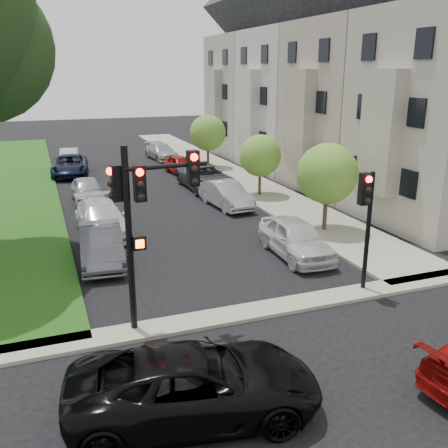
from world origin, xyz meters
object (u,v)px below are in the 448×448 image
object	(u,v)px
traffic_signal_main	(143,206)
car_parked_7	(87,190)
small_tree_a	(327,174)
car_parked_0	(296,238)
car_parked_9	(69,157)
small_tree_c	(208,133)
car_parked_2	(206,177)
car_parked_5	(101,245)
car_parked_3	(181,165)
car_parked_6	(101,218)
small_tree_b	(260,156)
traffic_signal_secondary	(366,210)
car_parked_1	(226,194)
car_parked_8	(70,165)
car_cross_near	(195,384)
car_parked_4	(161,152)

from	to	relation	value
traffic_signal_main	car_parked_7	size ratio (longest dim) A/B	1.30
small_tree_a	car_parked_0	world-z (taller)	small_tree_a
car_parked_7	car_parked_9	distance (m)	12.45
small_tree_c	car_parked_2	xyz separation A→B (m)	(-2.36, -6.53, -1.93)
car_parked_0	car_parked_5	world-z (taller)	car_parked_0
car_parked_9	car_parked_2	bearing A→B (deg)	-51.06
car_parked_2	car_parked_3	distance (m)	5.18
car_parked_6	car_parked_7	xyz separation A→B (m)	(-0.01, 6.04, -0.03)
small_tree_b	car_parked_7	xyz separation A→B (m)	(-9.69, 2.15, -1.73)
traffic_signal_secondary	car_parked_3	distance (m)	21.58
traffic_signal_secondary	car_parked_9	xyz separation A→B (m)	(-7.45, 27.95, -2.23)
car_parked_9	car_parked_1	bearing A→B (deg)	-59.86
car_parked_0	car_parked_3	size ratio (longest dim) A/B	1.14
small_tree_b	small_tree_a	bearing A→B (deg)	-90.00
car_parked_3	car_parked_8	size ratio (longest dim) A/B	0.74
car_cross_near	car_parked_3	bearing A→B (deg)	-5.61
traffic_signal_secondary	car_cross_near	distance (m)	8.46
car_parked_5	car_parked_6	world-z (taller)	car_parked_5
small_tree_a	car_parked_6	distance (m)	10.44
small_tree_b	car_parked_5	size ratio (longest dim) A/B	0.82
car_parked_8	small_tree_a	bearing A→B (deg)	-54.27
car_cross_near	car_parked_0	size ratio (longest dim) A/B	1.23
small_tree_b	car_parked_6	xyz separation A→B (m)	(-9.68, -3.90, -1.71)
car_parked_7	car_parked_0	bearing A→B (deg)	-59.27
small_tree_a	car_parked_6	xyz separation A→B (m)	(-9.68, 3.34, -2.01)
car_parked_4	car_parked_7	size ratio (longest dim) A/B	1.08
small_tree_b	car_parked_2	xyz separation A→B (m)	(-2.36, 2.94, -1.68)
car_parked_8	traffic_signal_main	bearing A→B (deg)	-82.84
small_tree_c	car_parked_3	bearing A→B (deg)	-151.66
small_tree_a	car_parked_2	distance (m)	10.63
traffic_signal_main	car_parked_2	xyz separation A→B (m)	(7.22, 16.24, -2.92)
traffic_signal_secondary	car_parked_0	distance (m)	4.35
car_parked_7	traffic_signal_secondary	bearing A→B (deg)	-64.48
car_parked_3	car_parked_4	xyz separation A→B (m)	(0.16, 6.64, -0.02)
traffic_signal_main	car_parked_1	world-z (taller)	traffic_signal_main
car_parked_3	car_parked_4	distance (m)	6.65
small_tree_a	traffic_signal_secondary	size ratio (longest dim) A/B	1.00
small_tree_b	traffic_signal_main	world-z (taller)	traffic_signal_main
small_tree_c	car_cross_near	distance (m)	28.57
car_parked_2	car_parked_4	size ratio (longest dim) A/B	1.23
small_tree_b	traffic_signal_secondary	distance (m)	13.56
car_parked_0	car_parked_8	world-z (taller)	car_parked_0
small_tree_b	small_tree_c	distance (m)	9.47
traffic_signal_secondary	car_parked_9	size ratio (longest dim) A/B	1.06
traffic_signal_main	car_parked_9	size ratio (longest dim) A/B	1.38
small_tree_a	car_parked_1	bearing A→B (deg)	115.36
car_parked_0	car_parked_6	distance (m)	8.94
small_tree_c	car_parked_5	distance (m)	19.94
car_parked_4	car_cross_near	bearing A→B (deg)	-109.15
small_tree_b	car_parked_2	distance (m)	4.12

